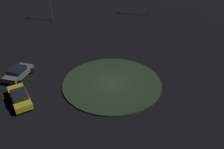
{
  "coord_description": "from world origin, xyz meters",
  "views": [
    {
      "loc": [
        -10.32,
        20.81,
        16.06
      ],
      "look_at": [
        0.0,
        0.0,
        1.27
      ],
      "focal_mm": 37.02,
      "sensor_mm": 36.0,
      "label": 1
    }
  ],
  "objects": [
    {
      "name": "ground_plane",
      "position": [
        0.0,
        0.0,
        0.0
      ],
      "size": [
        119.59,
        119.59,
        0.0
      ],
      "primitive_type": "plane",
      "color": "black"
    },
    {
      "name": "car_grey",
      "position": [
        11.03,
        4.16,
        0.8
      ],
      "size": [
        2.76,
        4.33,
        1.51
      ],
      "rotation": [
        0.0,
        0.0,
        -1.37
      ],
      "color": "slate",
      "rests_on": "ground_plane"
    },
    {
      "name": "roundabout_island",
      "position": [
        0.0,
        0.0,
        0.08
      ],
      "size": [
        12.04,
        12.04,
        0.17
      ],
      "primitive_type": "cylinder",
      "color": "#263823",
      "rests_on": "ground_plane"
    },
    {
      "name": "car_yellow",
      "position": [
        7.28,
        7.69,
        0.74
      ],
      "size": [
        4.73,
        3.89,
        1.43
      ],
      "rotation": [
        0.0,
        0.0,
        -0.57
      ],
      "color": "gold",
      "rests_on": "ground_plane"
    }
  ]
}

